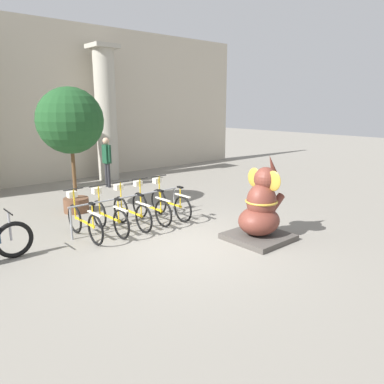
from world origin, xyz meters
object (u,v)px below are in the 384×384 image
bicycle_3 (150,206)px  potted_tree (70,124)px  bicycle_0 (84,221)px  elephant_statue (261,211)px  bicycle_1 (109,216)px  bicycle_2 (131,211)px  bicycle_4 (169,202)px  person_pedestrian (107,157)px

bicycle_3 → potted_tree: 3.14m
bicycle_0 → bicycle_3: same height
potted_tree → bicycle_3: bearing=-64.0°
bicycle_0 → bicycle_3: 1.83m
elephant_statue → bicycle_1: bearing=132.0°
bicycle_0 → bicycle_2: 1.22m
bicycle_1 → elephant_statue: (2.35, -2.62, 0.24)m
bicycle_1 → potted_tree: bearing=85.4°
elephant_statue → potted_tree: potted_tree is taller
bicycle_4 → elephant_statue: 2.72m
elephant_statue → potted_tree: (-2.18, 4.81, 1.81)m
elephant_statue → person_pedestrian: elephant_statue is taller
bicycle_4 → person_pedestrian: (0.61, 4.46, 0.68)m
bicycle_0 → person_pedestrian: (3.05, 4.47, 0.68)m
bicycle_3 → bicycle_4: size_ratio=1.00×
bicycle_1 → elephant_statue: size_ratio=0.90×
bicycle_0 → person_pedestrian: bearing=55.7°
bicycle_1 → bicycle_3: 1.22m
bicycle_1 → bicycle_4: bearing=1.2°
bicycle_1 → bicycle_3: bearing=2.6°
bicycle_0 → bicycle_4: size_ratio=1.00×
bicycle_0 → bicycle_2: same height
bicycle_0 → bicycle_1: same height
bicycle_3 → bicycle_4: same height
bicycle_4 → person_pedestrian: person_pedestrian is taller
bicycle_0 → elephant_statue: size_ratio=0.90×
bicycle_3 → elephant_statue: 2.91m
bicycle_0 → bicycle_2: size_ratio=1.00×
bicycle_3 → potted_tree: potted_tree is taller
potted_tree → person_pedestrian: bearing=45.5°
bicycle_3 → bicycle_4: 0.61m
person_pedestrian → bicycle_3: bearing=-105.3°
bicycle_3 → bicycle_4: (0.61, -0.02, 0.00)m
elephant_statue → person_pedestrian: 7.13m
bicycle_3 → elephant_statue: (1.13, -2.67, 0.24)m
bicycle_0 → potted_tree: size_ratio=0.51×
bicycle_3 → elephant_statue: size_ratio=0.90×
bicycle_2 → person_pedestrian: (1.83, 4.49, 0.68)m
bicycle_1 → person_pedestrian: size_ratio=0.96×
bicycle_0 → person_pedestrian: 5.45m
bicycle_0 → bicycle_3: (1.83, 0.02, 0.00)m
bicycle_0 → bicycle_4: same height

